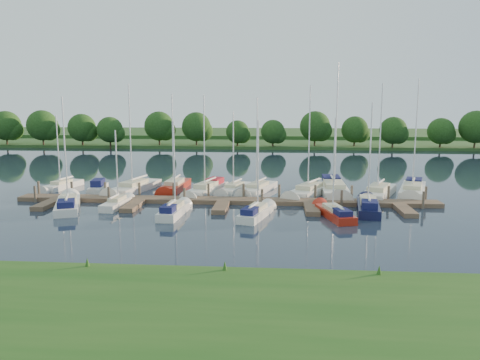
# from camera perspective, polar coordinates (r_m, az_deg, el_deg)

# --- Properties ---
(ground) EXTENTS (260.00, 260.00, 0.00)m
(ground) POSITION_cam_1_polar(r_m,az_deg,el_deg) (36.82, -3.28, -5.36)
(ground) COLOR #192133
(ground) RESTS_ON ground
(near_bank) EXTENTS (90.00, 10.00, 0.50)m
(near_bank) POSITION_cam_1_polar(r_m,az_deg,el_deg) (21.86, -9.13, -15.30)
(near_bank) COLOR #1C4C15
(near_bank) RESTS_ON ground
(dock) EXTENTS (40.00, 6.00, 0.40)m
(dock) POSITION_cam_1_polar(r_m,az_deg,el_deg) (43.83, -1.99, -2.70)
(dock) COLOR brown
(dock) RESTS_ON ground
(mooring_pilings) EXTENTS (38.24, 2.84, 2.00)m
(mooring_pilings) POSITION_cam_1_polar(r_m,az_deg,el_deg) (44.84, -1.84, -1.90)
(mooring_pilings) COLOR #473D33
(mooring_pilings) RESTS_ON ground
(far_shore) EXTENTS (180.00, 30.00, 0.60)m
(far_shore) POSITION_cam_1_polar(r_m,az_deg,el_deg) (110.76, 1.95, 4.62)
(far_shore) COLOR #21461B
(far_shore) RESTS_ON ground
(distant_hill) EXTENTS (220.00, 40.00, 1.40)m
(distant_hill) POSITION_cam_1_polar(r_m,az_deg,el_deg) (135.65, 2.43, 5.64)
(distant_hill) COLOR #355826
(distant_hill) RESTS_ON ground
(treeline) EXTENTS (146.06, 9.28, 8.15)m
(treeline) POSITION_cam_1_polar(r_m,az_deg,el_deg) (97.80, 1.76, 6.28)
(treeline) COLOR #38281C
(treeline) RESTS_ON ground
(sailboat_n_0) EXTENTS (2.58, 6.57, 8.36)m
(sailboat_n_0) POSITION_cam_1_polar(r_m,az_deg,el_deg) (55.31, -20.91, -0.73)
(sailboat_n_0) COLOR silver
(sailboat_n_0) RESTS_ON ground
(motorboat) EXTENTS (2.02, 4.92, 1.60)m
(motorboat) POSITION_cam_1_polar(r_m,az_deg,el_deg) (52.32, -16.95, -0.98)
(motorboat) COLOR silver
(motorboat) RESTS_ON ground
(sailboat_n_2) EXTENTS (3.90, 9.33, 11.76)m
(sailboat_n_2) POSITION_cam_1_polar(r_m,az_deg,el_deg) (51.31, -12.85, -1.08)
(sailboat_n_2) COLOR silver
(sailboat_n_2) RESTS_ON ground
(sailboat_n_3) EXTENTS (2.20, 8.39, 10.73)m
(sailboat_n_3) POSITION_cam_1_polar(r_m,az_deg,el_deg) (51.36, -8.00, -0.92)
(sailboat_n_3) COLOR #9E1D0E
(sailboat_n_3) RESTS_ON ground
(sailboat_n_4) EXTENTS (3.74, 8.26, 10.60)m
(sailboat_n_4) POSITION_cam_1_polar(r_m,az_deg,el_deg) (48.95, -4.09, -1.29)
(sailboat_n_4) COLOR silver
(sailboat_n_4) RESTS_ON ground
(sailboat_n_5) EXTENTS (3.24, 6.92, 8.81)m
(sailboat_n_5) POSITION_cam_1_polar(r_m,az_deg,el_deg) (49.82, -0.71, -1.16)
(sailboat_n_5) COLOR silver
(sailboat_n_5) RESTS_ON ground
(sailboat_n_6) EXTENTS (3.96, 8.14, 10.32)m
(sailboat_n_6) POSITION_cam_1_polar(r_m,az_deg,el_deg) (49.65, 2.15, -1.20)
(sailboat_n_6) COLOR silver
(sailboat_n_6) RESTS_ON ground
(sailboat_n_7) EXTENTS (5.44, 8.75, 11.52)m
(sailboat_n_7) POSITION_cam_1_polar(r_m,az_deg,el_deg) (48.49, 8.40, -1.54)
(sailboat_n_7) COLOR silver
(sailboat_n_7) RESTS_ON ground
(sailboat_n_8) EXTENTS (2.75, 11.02, 13.89)m
(sailboat_n_8) POSITION_cam_1_polar(r_m,az_deg,el_deg) (50.31, 11.36, -1.17)
(sailboat_n_8) COLOR silver
(sailboat_n_8) RESTS_ON ground
(sailboat_n_9) EXTENTS (5.06, 9.03, 11.73)m
(sailboat_n_9) POSITION_cam_1_polar(r_m,az_deg,el_deg) (49.07, 16.47, -1.69)
(sailboat_n_9) COLOR silver
(sailboat_n_9) RESTS_ON ground
(sailboat_n_10) EXTENTS (4.77, 9.70, 12.21)m
(sailboat_n_10) POSITION_cam_1_polar(r_m,az_deg,el_deg) (52.02, 20.28, -1.24)
(sailboat_n_10) COLOR silver
(sailboat_n_10) RESTS_ON ground
(sailboat_s_0) EXTENTS (4.29, 8.01, 10.31)m
(sailboat_s_0) POSITION_cam_1_polar(r_m,az_deg,el_deg) (44.68, -20.24, -2.89)
(sailboat_s_0) COLOR silver
(sailboat_s_0) RESTS_ON ground
(sailboat_s_1) EXTENTS (1.58, 5.58, 7.30)m
(sailboat_s_1) POSITION_cam_1_polar(r_m,az_deg,el_deg) (44.08, -14.73, -2.84)
(sailboat_s_1) COLOR silver
(sailboat_s_1) RESTS_ON ground
(sailboat_s_2) EXTENTS (1.81, 6.29, 8.23)m
(sailboat_s_2) POSITION_cam_1_polar(r_m,az_deg,el_deg) (39.88, -8.04, -3.81)
(sailboat_s_2) COLOR silver
(sailboat_s_2) RESTS_ON ground
(sailboat_s_3) EXTENTS (2.92, 6.45, 8.33)m
(sailboat_s_3) POSITION_cam_1_polar(r_m,az_deg,el_deg) (38.87, 2.01, -4.08)
(sailboat_s_3) COLOR silver
(sailboat_s_3) RESTS_ON ground
(sailboat_s_4) EXTENTS (2.90, 6.69, 8.51)m
(sailboat_s_4) POSITION_cam_1_polar(r_m,az_deg,el_deg) (39.64, 11.40, -4.01)
(sailboat_s_4) COLOR #9E1D0E
(sailboat_s_4) RESTS_ON ground
(sailboat_s_5) EXTENTS (2.68, 7.64, 9.86)m
(sailboat_s_5) POSITION_cam_1_polar(r_m,az_deg,el_deg) (42.37, 15.34, -3.26)
(sailboat_s_5) COLOR black
(sailboat_s_5) RESTS_ON ground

